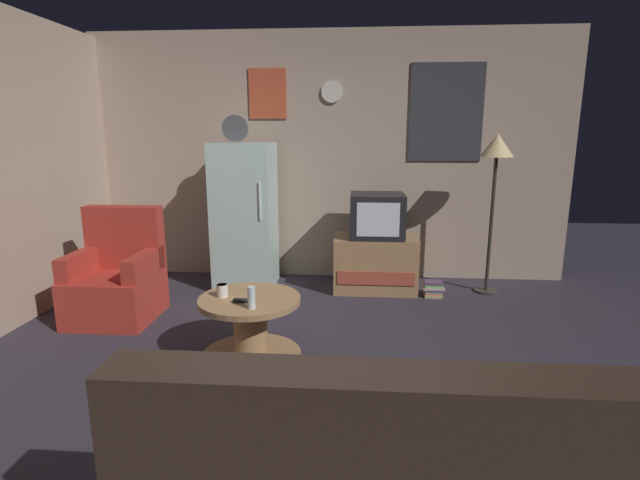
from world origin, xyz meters
TOP-DOWN VIEW (x-y plane):
  - ground_plane at (0.00, 0.00)m, footprint 12.00×12.00m
  - wall_with_art at (0.01, 2.45)m, footprint 5.20×0.12m
  - fridge at (-0.83, 1.97)m, footprint 0.60×0.62m
  - tv_stand at (0.52, 1.94)m, footprint 0.84×0.53m
  - crt_tv at (0.53, 1.94)m, footprint 0.54×0.51m
  - standing_lamp at (1.67, 1.95)m, footprint 0.32×0.32m
  - coffee_table at (-0.42, 0.28)m, footprint 0.72×0.72m
  - wine_glass at (-0.36, 0.07)m, footprint 0.05×0.05m
  - mug_ceramic_white at (-0.61, 0.29)m, footprint 0.08×0.08m
  - mug_ceramic_tan at (-0.62, 0.29)m, footprint 0.08×0.08m
  - remote_control at (-0.43, 0.18)m, footprint 0.15×0.05m
  - armchair at (-1.76, 1.00)m, footprint 0.68×0.68m
  - book_stack at (1.10, 1.75)m, footprint 0.21×0.17m

SIDE VIEW (x-z plane):
  - ground_plane at x=0.00m, z-range 0.00..0.00m
  - book_stack at x=1.10m, z-range 0.00..0.16m
  - coffee_table at x=-0.42m, z-range 0.00..0.47m
  - tv_stand at x=0.52m, z-range 0.00..0.56m
  - armchair at x=-1.76m, z-range -0.14..0.82m
  - remote_control at x=-0.43m, z-range 0.47..0.49m
  - mug_ceramic_white at x=-0.61m, z-range 0.47..0.56m
  - mug_ceramic_tan at x=-0.62m, z-range 0.47..0.56m
  - wine_glass at x=-0.36m, z-range 0.47..0.62m
  - fridge at x=-0.83m, z-range -0.13..1.64m
  - crt_tv at x=0.53m, z-range 0.56..1.00m
  - wall_with_art at x=0.01m, z-range 0.01..2.66m
  - standing_lamp at x=1.67m, z-range 0.56..2.15m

